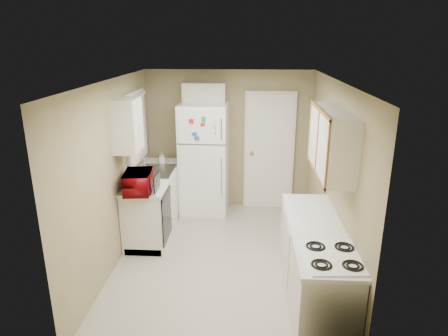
{
  "coord_description": "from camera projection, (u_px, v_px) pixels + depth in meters",
  "views": [
    {
      "loc": [
        0.31,
        -4.81,
        2.87
      ],
      "look_at": [
        0.0,
        0.5,
        1.15
      ],
      "focal_mm": 32.0,
      "sensor_mm": 36.0,
      "label": 1
    }
  ],
  "objects": [
    {
      "name": "left_counter",
      "position": [
        155.0,
        201.0,
        6.25
      ],
      "size": [
        0.6,
        1.8,
        0.9
      ],
      "primitive_type": "cube",
      "color": "silver",
      "rests_on": "floor"
    },
    {
      "name": "refrigerator",
      "position": [
        205.0,
        159.0,
        6.72
      ],
      "size": [
        0.8,
        0.78,
        1.89
      ],
      "primitive_type": "cube",
      "rotation": [
        0.0,
        0.0,
        -0.04
      ],
      "color": "white",
      "rests_on": "floor"
    },
    {
      "name": "floor",
      "position": [
        222.0,
        259.0,
        5.47
      ],
      "size": [
        3.8,
        3.8,
        0.0
      ],
      "primitive_type": "plane",
      "color": "beige",
      "rests_on": "ground"
    },
    {
      "name": "stove",
      "position": [
        329.0,
        302.0,
        3.93
      ],
      "size": [
        0.58,
        0.7,
        0.81
      ],
      "primitive_type": "cube",
      "rotation": [
        0.0,
        0.0,
        0.06
      ],
      "color": "white",
      "rests_on": "floor"
    },
    {
      "name": "ceiling",
      "position": [
        222.0,
        81.0,
        4.73
      ],
      "size": [
        3.8,
        3.8,
        0.0
      ],
      "primitive_type": "plane",
      "color": "white",
      "rests_on": "floor"
    },
    {
      "name": "wall_back",
      "position": [
        229.0,
        140.0,
        6.91
      ],
      "size": [
        2.8,
        2.8,
        0.0
      ],
      "primitive_type": "plane",
      "color": "#998D65",
      "rests_on": "floor"
    },
    {
      "name": "cabinet_over_fridge",
      "position": [
        204.0,
        95.0,
        6.54
      ],
      "size": [
        0.7,
        0.3,
        0.4
      ],
      "primitive_type": "cube",
      "color": "silver",
      "rests_on": "wall_back"
    },
    {
      "name": "wall_left",
      "position": [
        114.0,
        174.0,
        5.18
      ],
      "size": [
        3.8,
        3.8,
        0.0
      ],
      "primitive_type": "plane",
      "color": "#998D65",
      "rests_on": "floor"
    },
    {
      "name": "window_blinds",
      "position": [
        137.0,
        127.0,
        6.05
      ],
      "size": [
        0.1,
        0.98,
        1.08
      ],
      "primitive_type": "cube",
      "color": "silver",
      "rests_on": "wall_left"
    },
    {
      "name": "interior_door",
      "position": [
        269.0,
        152.0,
        6.88
      ],
      "size": [
        0.86,
        0.06,
        2.08
      ],
      "primitive_type": "cube",
      "color": "white",
      "rests_on": "floor"
    },
    {
      "name": "microwave",
      "position": [
        138.0,
        182.0,
        5.34
      ],
      "size": [
        0.55,
        0.35,
        0.35
      ],
      "primitive_type": "imported",
      "rotation": [
        0.0,
        0.0,
        1.69
      ],
      "color": "maroon",
      "rests_on": "left_counter"
    },
    {
      "name": "dishwasher",
      "position": [
        166.0,
        216.0,
        5.65
      ],
      "size": [
        0.03,
        0.58,
        0.72
      ],
      "primitive_type": "cube",
      "color": "black",
      "rests_on": "floor"
    },
    {
      "name": "wall_front",
      "position": [
        207.0,
        251.0,
        3.3
      ],
      "size": [
        2.8,
        2.8,
        0.0
      ],
      "primitive_type": "plane",
      "color": "#998D65",
      "rests_on": "floor"
    },
    {
      "name": "sink",
      "position": [
        156.0,
        174.0,
        6.26
      ],
      "size": [
        0.54,
        0.74,
        0.16
      ],
      "primitive_type": "cube",
      "color": "gray",
      "rests_on": "left_counter"
    },
    {
      "name": "upper_cabinet_right",
      "position": [
        332.0,
        142.0,
        4.37
      ],
      "size": [
        0.3,
        1.2,
        0.7
      ],
      "primitive_type": "cube",
      "color": "silver",
      "rests_on": "wall_right"
    },
    {
      "name": "right_counter",
      "position": [
        314.0,
        264.0,
        4.51
      ],
      "size": [
        0.6,
        2.0,
        0.9
      ],
      "primitive_type": "cube",
      "color": "silver",
      "rests_on": "floor"
    },
    {
      "name": "upper_cabinet_left",
      "position": [
        127.0,
        125.0,
        5.19
      ],
      "size": [
        0.3,
        0.45,
        0.7
      ],
      "primitive_type": "cube",
      "color": "silver",
      "rests_on": "wall_left"
    },
    {
      "name": "wall_right",
      "position": [
        332.0,
        178.0,
        5.02
      ],
      "size": [
        3.8,
        3.8,
        0.0
      ],
      "primitive_type": "plane",
      "color": "#998D65",
      "rests_on": "floor"
    },
    {
      "name": "soap_bottle",
      "position": [
        162.0,
        157.0,
        6.62
      ],
      "size": [
        0.1,
        0.1,
        0.18
      ],
      "primitive_type": "imported",
      "rotation": [
        0.0,
        0.0,
        0.2
      ],
      "color": "silver",
      "rests_on": "left_counter"
    }
  ]
}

